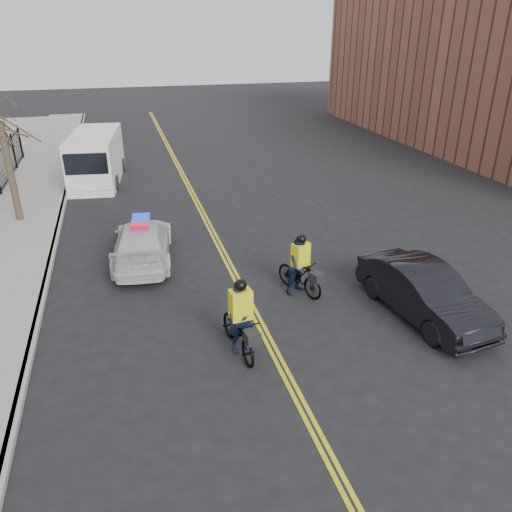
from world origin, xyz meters
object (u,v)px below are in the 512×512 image
object	(u,v)px
police_cruiser	(143,242)
cargo_van	(96,159)
dark_sedan	(424,292)
cyclist_near	(241,327)
cyclist_far	(300,270)

from	to	relation	value
police_cruiser	cargo_van	xyz separation A→B (m)	(-1.66, 10.47, 0.53)
police_cruiser	cargo_van	world-z (taller)	cargo_van
dark_sedan	cargo_van	bearing A→B (deg)	112.04
police_cruiser	cyclist_near	xyz separation A→B (m)	(2.03, -6.15, 0.01)
police_cruiser	cyclist_far	distance (m)	5.81
cargo_van	cyclist_near	size ratio (longest dim) A/B	2.89
dark_sedan	cyclist_far	bearing A→B (deg)	135.63
cyclist_near	cyclist_far	distance (m)	3.52
police_cruiser	cyclist_far	xyz separation A→B (m)	(4.52, -3.65, 0.07)
cyclist_near	cargo_van	bearing A→B (deg)	95.02
cyclist_far	cyclist_near	bearing A→B (deg)	-158.34
police_cruiser	dark_sedan	bearing A→B (deg)	148.40
police_cruiser	cargo_van	distance (m)	10.62
police_cruiser	cyclist_near	size ratio (longest dim) A/B	2.30
cargo_van	cyclist_far	xyz separation A→B (m)	(6.18, -14.12, -0.47)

